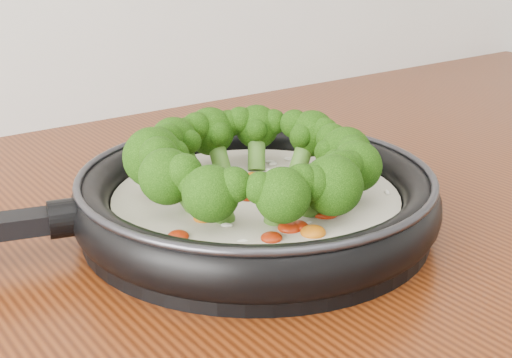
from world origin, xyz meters
TOP-DOWN VIEW (x-y plane):
  - skillet at (-0.15, 1.06)m, footprint 0.56×0.42m

SIDE VIEW (x-z plane):
  - skillet at x=-0.15m, z-range 0.89..0.99m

